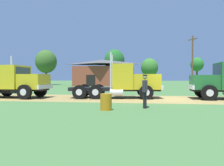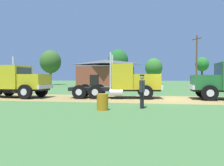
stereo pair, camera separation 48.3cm
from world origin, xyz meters
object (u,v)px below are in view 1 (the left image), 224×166
at_px(truck_near_right, 17,82).
at_px(visitor_standing_near, 145,90).
at_px(truck_foreground_white, 126,82).
at_px(shed_building, 102,73).
at_px(utility_pole_near, 192,60).
at_px(steel_barrel, 106,102).

height_order(truck_near_right, visitor_standing_near, truck_near_right).
xyz_separation_m(truck_foreground_white, shed_building, (-6.75, 25.78, 1.28)).
xyz_separation_m(truck_foreground_white, truck_near_right, (-8.91, -0.97, -0.01)).
xyz_separation_m(shed_building, utility_pole_near, (16.95, -3.35, 2.22)).
relative_size(truck_foreground_white, truck_near_right, 1.11).
distance_m(visitor_standing_near, utility_pole_near, 29.61).
bearing_deg(shed_building, visitor_standing_near, -75.40).
bearing_deg(utility_pole_near, steel_barrel, -110.29).
distance_m(truck_near_right, visitor_standing_near, 11.33).
xyz_separation_m(truck_foreground_white, steel_barrel, (-0.54, -6.62, -0.87)).
height_order(steel_barrel, utility_pole_near, utility_pole_near).
bearing_deg(truck_foreground_white, truck_near_right, -173.81).
bearing_deg(utility_pole_near, visitor_standing_near, -107.38).
bearing_deg(shed_building, truck_foreground_white, -75.33).
bearing_deg(steel_barrel, shed_building, 100.84).
bearing_deg(truck_near_right, shed_building, 85.38).
relative_size(steel_barrel, utility_pole_near, 0.09).
bearing_deg(steel_barrel, truck_foreground_white, 85.32).
bearing_deg(visitor_standing_near, utility_pole_near, 72.62).
relative_size(truck_foreground_white, utility_pole_near, 0.83).
height_order(truck_near_right, utility_pole_near, utility_pole_near).
distance_m(steel_barrel, shed_building, 33.06).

